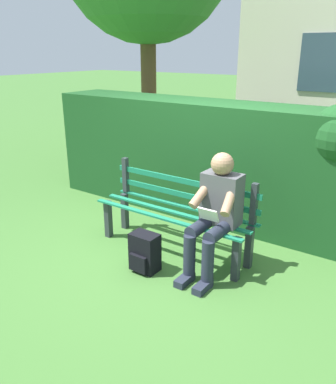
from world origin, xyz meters
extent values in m
plane|color=#3D6B2D|center=(0.00, 0.00, 0.00)|extent=(60.00, 60.00, 0.00)
cube|color=#2D3338|center=(-0.83, 0.15, 0.23)|extent=(0.07, 0.07, 0.45)
cube|color=#2D3338|center=(0.83, 0.15, 0.23)|extent=(0.07, 0.07, 0.45)
cube|color=#2D3338|center=(-0.83, -0.15, 0.23)|extent=(0.07, 0.07, 0.45)
cube|color=#2D3338|center=(0.83, -0.15, 0.23)|extent=(0.07, 0.07, 0.45)
cube|color=#197251|center=(0.00, -0.20, 0.46)|extent=(1.82, 0.06, 0.02)
cube|color=#197251|center=(0.00, 0.00, 0.46)|extent=(1.82, 0.06, 0.02)
cube|color=#197251|center=(0.00, 0.20, 0.46)|extent=(1.82, 0.06, 0.02)
cube|color=#2D3338|center=(-0.83, -0.19, 0.69)|extent=(0.06, 0.06, 0.42)
cube|color=#2D3338|center=(0.83, -0.19, 0.69)|extent=(0.06, 0.06, 0.42)
cube|color=#197251|center=(0.00, -0.19, 0.61)|extent=(1.82, 0.02, 0.06)
cube|color=#197251|center=(0.00, -0.19, 0.77)|extent=(1.82, 0.02, 0.06)
cube|color=#4C4C51|center=(-0.56, -0.02, 0.73)|extent=(0.38, 0.22, 0.52)
sphere|color=#A57A5B|center=(-0.56, 0.00, 1.09)|extent=(0.22, 0.22, 0.22)
cylinder|color=#232838|center=(-0.66, 0.19, 0.49)|extent=(0.13, 0.42, 0.13)
cylinder|color=#232838|center=(-0.46, 0.19, 0.49)|extent=(0.13, 0.42, 0.13)
cylinder|color=#232838|center=(-0.66, 0.40, 0.24)|extent=(0.12, 0.12, 0.47)
cylinder|color=#232838|center=(-0.46, 0.40, 0.24)|extent=(0.12, 0.12, 0.47)
cube|color=#232838|center=(-0.66, 0.48, 0.04)|extent=(0.10, 0.24, 0.07)
cube|color=#232838|center=(-0.46, 0.48, 0.04)|extent=(0.10, 0.24, 0.07)
cylinder|color=#A57A5B|center=(-0.71, 0.12, 0.80)|extent=(0.14, 0.32, 0.26)
cylinder|color=#A57A5B|center=(-0.41, 0.12, 0.80)|extent=(0.14, 0.32, 0.26)
cube|color=white|center=(-0.56, 0.24, 0.66)|extent=(0.20, 0.07, 0.13)
cube|color=#19471E|center=(0.09, -1.16, 0.75)|extent=(4.94, 0.76, 1.50)
sphere|color=#19471E|center=(1.33, -1.24, 1.20)|extent=(0.61, 0.61, 0.61)
cylinder|color=brown|center=(2.58, -2.94, 1.44)|extent=(0.29, 0.29, 2.88)
cube|color=#334756|center=(0.18, -5.85, 1.85)|extent=(0.90, 0.04, 1.20)
cube|color=black|center=(0.01, 0.50, 0.20)|extent=(0.28, 0.19, 0.40)
cube|color=black|center=(0.01, 0.61, 0.12)|extent=(0.20, 0.04, 0.18)
cylinder|color=black|center=(-0.08, 0.39, 0.22)|extent=(0.04, 0.04, 0.24)
cylinder|color=black|center=(0.09, 0.39, 0.22)|extent=(0.04, 0.04, 0.24)
camera|label=1|loc=(-2.19, 3.24, 2.11)|focal=36.78mm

